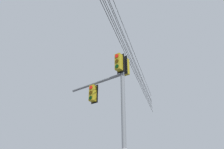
{
  "coord_description": "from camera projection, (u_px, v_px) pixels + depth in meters",
  "views": [
    {
      "loc": [
        -9.18,
        -3.77,
        1.21
      ],
      "look_at": [
        -0.38,
        1.26,
        6.26
      ],
      "focal_mm": 34.62,
      "sensor_mm": 36.0,
      "label": 1
    }
  ],
  "objects": [
    {
      "name": "overhead_wire_span",
      "position": [
        126.0,
        45.0,
        12.93
      ],
      "size": [
        23.83,
        5.54,
        2.14
      ],
      "color": "black"
    },
    {
      "name": "signal_mast_assembly",
      "position": [
        115.0,
        95.0,
        10.71
      ],
      "size": [
        1.1,
        3.84,
        7.15
      ],
      "color": "slate",
      "rests_on": "ground"
    }
  ]
}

